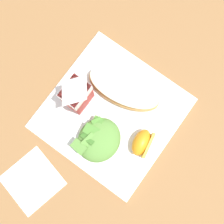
{
  "coord_description": "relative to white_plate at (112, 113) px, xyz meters",
  "views": [
    {
      "loc": [
        -0.08,
        -0.06,
        0.64
      ],
      "look_at": [
        0.0,
        0.0,
        0.03
      ],
      "focal_mm": 44.71,
      "sensor_mm": 36.0,
      "label": 1
    }
  ],
  "objects": [
    {
      "name": "ground",
      "position": [
        0.0,
        0.0,
        -0.01
      ],
      "size": [
        3.0,
        3.0,
        0.0
      ],
      "primitive_type": "plane",
      "color": "olive"
    },
    {
      "name": "white_plate",
      "position": [
        0.0,
        0.0,
        0.0
      ],
      "size": [
        0.28,
        0.28,
        0.02
      ],
      "primitive_type": "cube",
      "color": "white",
      "rests_on": "ground"
    },
    {
      "name": "cheesy_pizza_bread",
      "position": [
        0.06,
        0.01,
        0.03
      ],
      "size": [
        0.11,
        0.18,
        0.04
      ],
      "color": "tan",
      "rests_on": "white_plate"
    },
    {
      "name": "green_salad_pile",
      "position": [
        -0.07,
        -0.01,
        0.03
      ],
      "size": [
        0.1,
        0.09,
        0.04
      ],
      "color": "#5B8E3D",
      "rests_on": "white_plate"
    },
    {
      "name": "milk_carton",
      "position": [
        -0.02,
        0.08,
        0.07
      ],
      "size": [
        0.06,
        0.04,
        0.11
      ],
      "color": "#B7332D",
      "rests_on": "white_plate"
    },
    {
      "name": "orange_wedge_front",
      "position": [
        -0.02,
        -0.09,
        0.03
      ],
      "size": [
        0.07,
        0.05,
        0.04
      ],
      "color": "orange",
      "rests_on": "white_plate"
    },
    {
      "name": "paper_napkin",
      "position": [
        -0.23,
        0.05,
        -0.01
      ],
      "size": [
        0.13,
        0.13,
        0.0
      ],
      "primitive_type": "cube",
      "rotation": [
        0.0,
        0.0,
        -0.23
      ],
      "color": "white",
      "rests_on": "ground"
    }
  ]
}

